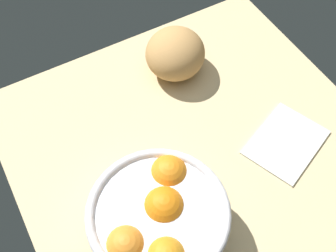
# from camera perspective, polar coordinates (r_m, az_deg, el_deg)

# --- Properties ---
(ground_plane) EXTENTS (0.70, 0.65, 0.03)m
(ground_plane) POSITION_cam_1_polar(r_m,az_deg,el_deg) (0.87, 3.28, -2.72)
(ground_plane) COLOR #D5BC8A
(fruit_bowl) EXTENTS (0.24, 0.24, 0.11)m
(fruit_bowl) POSITION_cam_1_polar(r_m,az_deg,el_deg) (0.71, -1.33, -12.30)
(fruit_bowl) COLOR white
(fruit_bowl) RESTS_ON ground
(bread_loaf) EXTENTS (0.19, 0.19, 0.10)m
(bread_loaf) POSITION_cam_1_polar(r_m,az_deg,el_deg) (0.94, 0.98, 9.74)
(bread_loaf) COLOR tan
(bread_loaf) RESTS_ON ground
(napkin_folded) EXTENTS (0.19, 0.17, 0.01)m
(napkin_folded) POSITION_cam_1_polar(r_m,az_deg,el_deg) (0.88, 15.58, -2.04)
(napkin_folded) COLOR silver
(napkin_folded) RESTS_ON ground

